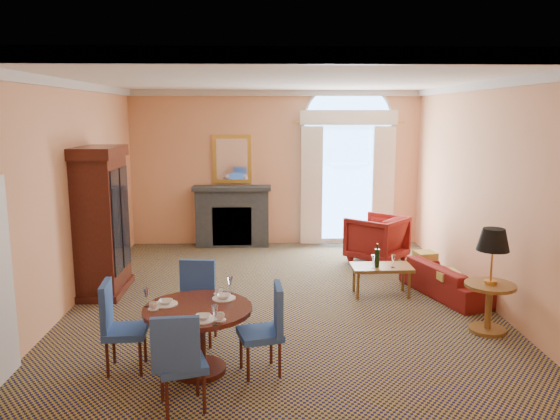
{
  "coord_description": "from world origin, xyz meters",
  "views": [
    {
      "loc": [
        -0.24,
        -7.6,
        2.76
      ],
      "look_at": [
        0.0,
        0.5,
        1.3
      ],
      "focal_mm": 35.0,
      "sensor_mm": 36.0,
      "label": 1
    }
  ],
  "objects_px": {
    "side_table": "(491,267)",
    "sofa": "(448,280)",
    "armoire": "(102,223)",
    "dining_table": "(198,324)",
    "armchair": "(377,238)",
    "coffee_table": "(381,268)"
  },
  "relations": [
    {
      "from": "side_table",
      "to": "sofa",
      "type": "bearing_deg",
      "value": 92.05
    },
    {
      "from": "armoire",
      "to": "dining_table",
      "type": "xyz_separation_m",
      "value": [
        1.77,
        -2.71,
        -0.55
      ]
    },
    {
      "from": "sofa",
      "to": "armoire",
      "type": "bearing_deg",
      "value": 68.57
    },
    {
      "from": "armoire",
      "to": "armchair",
      "type": "bearing_deg",
      "value": 19.99
    },
    {
      "from": "side_table",
      "to": "dining_table",
      "type": "bearing_deg",
      "value": -164.29
    },
    {
      "from": "sofa",
      "to": "armchair",
      "type": "distance_m",
      "value": 2.11
    },
    {
      "from": "dining_table",
      "to": "sofa",
      "type": "distance_m",
      "value": 4.25
    },
    {
      "from": "armchair",
      "to": "side_table",
      "type": "xyz_separation_m",
      "value": [
        0.74,
        -3.38,
        0.41
      ]
    },
    {
      "from": "sofa",
      "to": "coffee_table",
      "type": "height_order",
      "value": "coffee_table"
    },
    {
      "from": "sofa",
      "to": "dining_table",
      "type": "bearing_deg",
      "value": 106.43
    },
    {
      "from": "dining_table",
      "to": "sofa",
      "type": "relative_size",
      "value": 0.69
    },
    {
      "from": "armchair",
      "to": "coffee_table",
      "type": "xyz_separation_m",
      "value": [
        -0.33,
        -1.95,
        0.0
      ]
    },
    {
      "from": "sofa",
      "to": "coffee_table",
      "type": "bearing_deg",
      "value": 70.41
    },
    {
      "from": "armoire",
      "to": "dining_table",
      "type": "relative_size",
      "value": 1.95
    },
    {
      "from": "armoire",
      "to": "armchair",
      "type": "relative_size",
      "value": 2.38
    },
    {
      "from": "side_table",
      "to": "armchair",
      "type": "bearing_deg",
      "value": 102.3
    },
    {
      "from": "coffee_table",
      "to": "side_table",
      "type": "height_order",
      "value": "side_table"
    },
    {
      "from": "dining_table",
      "to": "armchair",
      "type": "distance_m",
      "value": 5.2
    },
    {
      "from": "armoire",
      "to": "sofa",
      "type": "bearing_deg",
      "value": -3.42
    },
    {
      "from": "armchair",
      "to": "sofa",
      "type": "bearing_deg",
      "value": 61.07
    },
    {
      "from": "coffee_table",
      "to": "side_table",
      "type": "bearing_deg",
      "value": -53.84
    },
    {
      "from": "sofa",
      "to": "coffee_table",
      "type": "relative_size",
      "value": 1.84
    }
  ]
}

